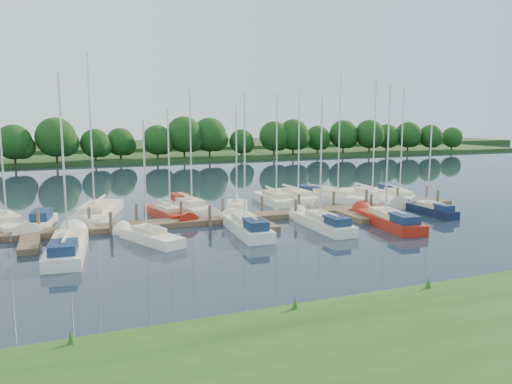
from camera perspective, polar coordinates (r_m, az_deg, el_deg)
name	(u,v)px	position (r m, az deg, el deg)	size (l,w,h in m)	color
ground	(292,242)	(33.07, 4.09, -5.77)	(260.00, 260.00, 0.00)	#182231
near_bank	(484,338)	(20.59, 24.59, -14.94)	(90.00, 10.00, 0.50)	#224413
dock	(251,219)	(39.56, -0.53, -3.06)	(40.00, 6.00, 0.40)	brown
mooring_pilings	(246,211)	(40.51, -1.11, -2.21)	(38.24, 2.84, 2.00)	#473D33
far_shore	(131,156)	(105.04, -14.06, 4.05)	(180.00, 30.00, 0.60)	#1D3F18
distant_hill	(117,147)	(129.78, -15.58, 4.99)	(220.00, 40.00, 1.40)	#2E4A20
treeline	(161,140)	(92.86, -10.77, 5.90)	(147.71, 9.96, 8.05)	#38281C
sailboat_n_0	(6,225)	(41.19, -26.66, -3.42)	(4.44, 8.44, 10.81)	white
motorboat	(42,223)	(40.70, -23.31, -3.25)	(2.27, 5.45, 1.54)	white
sailboat_n_2	(96,215)	(42.50, -17.85, -2.56)	(5.17, 10.87, 13.64)	white
sailboat_n_3	(169,214)	(41.53, -9.90, -2.53)	(2.93, 7.27, 9.17)	#9F1D0E
sailboat_n_4	(190,208)	(43.58, -7.56, -1.86)	(2.99, 8.52, 10.82)	white
sailboat_n_5	(237,210)	(42.84, -2.21, -2.07)	(3.90, 7.49, 9.56)	white
sailboat_n_6	(275,201)	(47.12, 2.22, -1.07)	(2.34, 8.41, 10.78)	white
sailboat_n_7	(297,198)	(48.94, 4.69, -0.73)	(2.65, 8.89, 11.24)	white
sailboat_n_8	(334,197)	(49.72, 8.91, -0.61)	(6.04, 9.85, 12.74)	white
sailboat_n_9	(371,198)	(49.98, 12.97, -0.73)	(2.87, 9.55, 12.10)	white
sailboat_n_10	(398,197)	(51.56, 15.90, -0.52)	(4.12, 9.22, 11.52)	white
sailboat_s_0	(68,248)	(32.41, -20.74, -6.02)	(2.84, 8.80, 11.12)	white
sailboat_s_1	(149,238)	(33.89, -12.15, -5.12)	(3.65, 6.36, 8.38)	white
sailboat_s_2	(247,228)	(35.51, -1.07, -4.17)	(2.35, 7.98, 10.33)	white
sailboat_s_3	(323,224)	(37.30, 7.61, -3.64)	(1.95, 7.71, 9.99)	white
sailboat_s_4	(388,221)	(39.24, 14.84, -3.25)	(3.04, 8.66, 10.98)	#9F1D0E
sailboat_s_5	(430,210)	(44.85, 19.29, -2.00)	(1.60, 6.08, 7.92)	#101935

